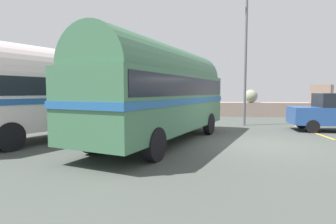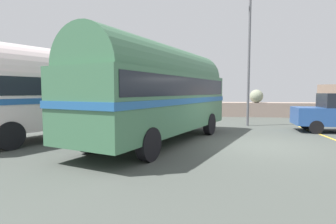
% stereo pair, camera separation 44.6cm
% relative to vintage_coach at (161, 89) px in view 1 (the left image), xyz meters
% --- Properties ---
extents(ground, '(32.00, 26.00, 0.02)m').
position_rel_vintage_coach_xyz_m(ground, '(3.57, -0.11, -2.04)').
color(ground, '#464B45').
extents(breakwater, '(31.36, 2.10, 2.48)m').
position_rel_vintage_coach_xyz_m(breakwater, '(3.57, 11.66, -1.35)').
color(breakwater, gray).
rests_on(breakwater, ground).
extents(vintage_coach, '(5.17, 8.89, 3.70)m').
position_rel_vintage_coach_xyz_m(vintage_coach, '(0.00, 0.00, 0.00)').
color(vintage_coach, black).
rests_on(vintage_coach, ground).
extents(second_coach, '(6.04, 8.73, 3.70)m').
position_rel_vintage_coach_xyz_m(second_coach, '(-4.52, 0.76, 0.00)').
color(second_coach, black).
rests_on(second_coach, ground).
extents(lamp_post, '(0.95, 0.30, 7.30)m').
position_rel_vintage_coach_xyz_m(lamp_post, '(4.03, 5.52, 2.01)').
color(lamp_post, '#5B5B60').
rests_on(lamp_post, ground).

